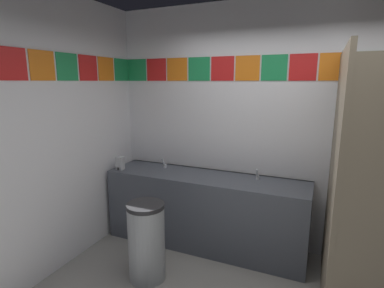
{
  "coord_description": "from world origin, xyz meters",
  "views": [
    {
      "loc": [
        0.38,
        -1.91,
        1.93
      ],
      "look_at": [
        -0.85,
        0.89,
        1.29
      ],
      "focal_mm": 28.12,
      "sensor_mm": 36.0,
      "label": 1
    }
  ],
  "objects": [
    {
      "name": "vanity_counter",
      "position": [
        -0.82,
        1.2,
        0.44
      ],
      "size": [
        2.34,
        0.59,
        0.86
      ],
      "color": "#4C515B",
      "rests_on": "ground_plane"
    },
    {
      "name": "trash_bin",
      "position": [
        -1.11,
        0.37,
        0.39
      ],
      "size": [
        0.37,
        0.37,
        0.79
      ],
      "color": "#999EA3",
      "rests_on": "ground_plane"
    },
    {
      "name": "wall_side",
      "position": [
        -2.08,
        -0.0,
        1.41
      ],
      "size": [
        0.09,
        2.98,
        2.81
      ],
      "color": "silver",
      "rests_on": "ground_plane"
    },
    {
      "name": "faucet_left",
      "position": [
        -1.4,
        1.29,
        0.91
      ],
      "size": [
        0.04,
        0.1,
        0.14
      ],
      "color": "silver",
      "rests_on": "vanity_counter"
    },
    {
      "name": "stall_divider",
      "position": [
        0.68,
        0.56,
        1.09
      ],
      "size": [
        0.92,
        1.37,
        2.19
      ],
      "color": "#726651",
      "rests_on": "ground_plane"
    },
    {
      "name": "wall_back",
      "position": [
        0.0,
        1.53,
        1.41
      ],
      "size": [
        4.07,
        0.09,
        2.81
      ],
      "color": "silver",
      "rests_on": "ground_plane"
    },
    {
      "name": "faucet_right",
      "position": [
        -0.23,
        1.29,
        0.91
      ],
      "size": [
        0.04,
        0.1,
        0.14
      ],
      "color": "silver",
      "rests_on": "vanity_counter"
    },
    {
      "name": "toilet",
      "position": [
        0.99,
        1.13,
        0.3
      ],
      "size": [
        0.39,
        0.49,
        0.74
      ],
      "color": "white",
      "rests_on": "ground_plane"
    },
    {
      "name": "soap_dispenser",
      "position": [
        -1.88,
        1.02,
        0.94
      ],
      "size": [
        0.09,
        0.09,
        0.16
      ],
      "color": "#B7BABF",
      "rests_on": "vanity_counter"
    }
  ]
}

